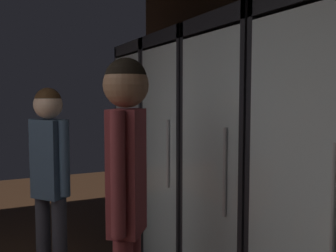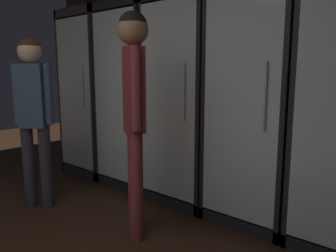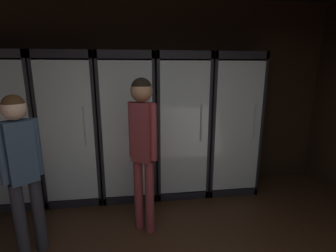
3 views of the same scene
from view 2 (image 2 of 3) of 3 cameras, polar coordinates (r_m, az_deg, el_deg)
name	(u,v)px [view 2 (image 2 of 3)]	position (r m, az deg, el deg)	size (l,w,h in m)	color
wall_back	(248,61)	(3.32, 13.61, 10.85)	(6.00, 0.06, 2.80)	black
cooler_far_left	(97,94)	(4.39, -12.07, 5.34)	(0.73, 0.62, 2.04)	#2B2B30
cooler_left	(137,98)	(3.82, -5.27, 4.74)	(0.73, 0.62, 2.04)	black
cooler_center	(189,101)	(3.32, 3.69, 4.28)	(0.73, 0.62, 2.04)	black
cooler_right	(259,108)	(2.94, 15.36, 2.99)	(0.73, 0.62, 2.04)	black
shopper_near	(134,96)	(2.52, -5.87, 5.22)	(0.29, 0.25, 1.74)	brown
shopper_far	(33,106)	(3.33, -22.14, 3.28)	(0.30, 0.28, 1.60)	#2D2D38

